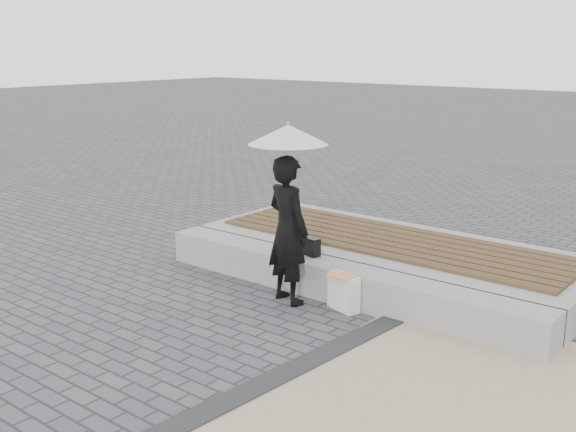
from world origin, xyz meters
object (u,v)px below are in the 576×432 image
object	(u,v)px
canvas_tote	(344,292)
handbag	(309,246)
seating_ledge	(337,281)
woman	(288,230)
parasol	(288,135)

from	to	relation	value
canvas_tote	handbag	bearing A→B (deg)	171.40
seating_ledge	canvas_tote	bearing A→B (deg)	-44.32
seating_ledge	canvas_tote	distance (m)	0.38
woman	handbag	size ratio (longest dim) A/B	5.36
parasol	handbag	xyz separation A→B (m)	(-0.12, 0.54, -1.39)
woman	handbag	world-z (taller)	woman
parasol	canvas_tote	xyz separation A→B (m)	(0.64, 0.18, -1.70)
seating_ledge	canvas_tote	size ratio (longest dim) A/B	12.44
handbag	woman	bearing A→B (deg)	-65.53
parasol	handbag	size ratio (longest dim) A/B	3.54
seating_ledge	handbag	xyz separation A→B (m)	(-0.49, 0.09, 0.31)
handbag	canvas_tote	xyz separation A→B (m)	(0.76, -0.36, -0.31)
parasol	handbag	distance (m)	1.50
woman	parasol	bearing A→B (deg)	-0.00
woman	canvas_tote	world-z (taller)	woman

